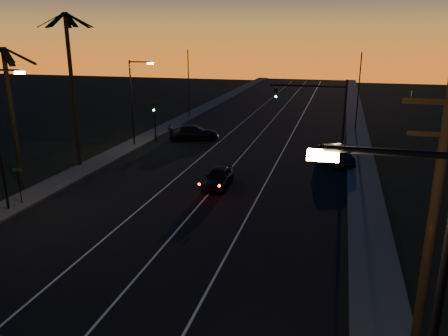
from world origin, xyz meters
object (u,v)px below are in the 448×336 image
(lead_car, at_px, (218,177))
(cross_car, at_px, (194,133))
(utility_pole, at_px, (429,248))
(right_car, at_px, (336,155))
(signal_mast, at_px, (319,103))

(lead_car, bearing_deg, cross_car, 115.44)
(lead_car, xyz_separation_m, cross_car, (-6.65, 13.98, 0.07))
(utility_pole, relative_size, cross_car, 1.72)
(lead_car, distance_m, right_car, 11.91)
(utility_pole, bearing_deg, right_car, 95.60)
(cross_car, bearing_deg, signal_mast, -8.52)
(utility_pole, xyz_separation_m, lead_car, (-10.87, 17.97, -4.59))
(lead_car, relative_size, cross_car, 0.81)
(signal_mast, bearing_deg, lead_car, -118.05)
(lead_car, xyz_separation_m, right_car, (8.27, 8.56, 0.08))
(right_car, xyz_separation_m, cross_car, (-14.92, 5.42, -0.00))
(utility_pole, bearing_deg, cross_car, 118.74)
(cross_car, bearing_deg, lead_car, -64.56)
(right_car, height_order, cross_car, right_car)
(right_car, distance_m, cross_car, 15.88)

